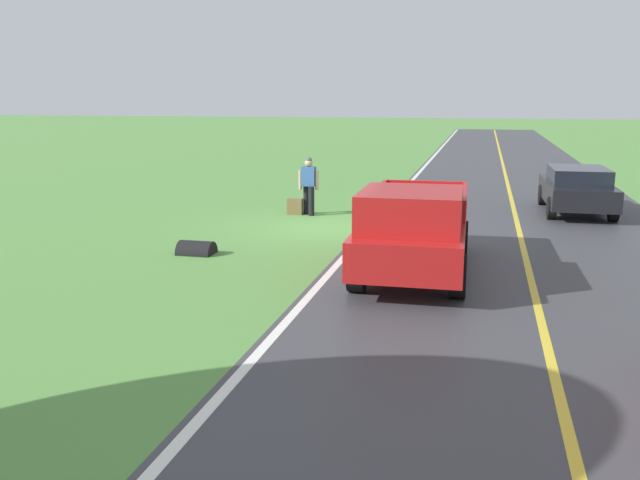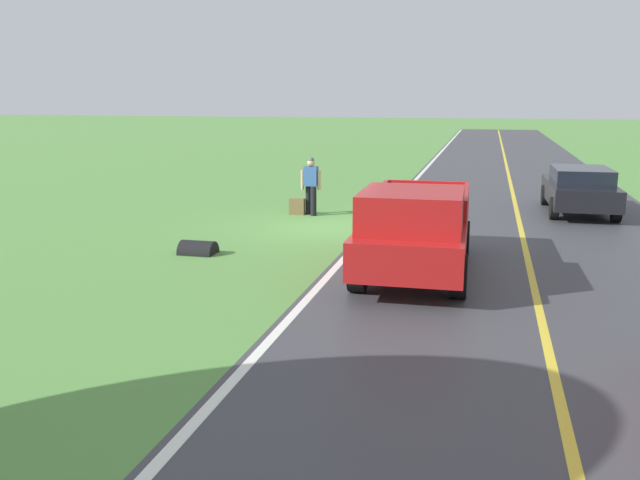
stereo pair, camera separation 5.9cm
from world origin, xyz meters
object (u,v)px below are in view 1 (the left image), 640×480
object	(u,v)px
hitchhiker_walking	(309,183)
pickup_truck_passing	(414,227)
sedan_near_oncoming	(577,188)
suitcase_carried	(295,207)

from	to	relation	value
hitchhiker_walking	pickup_truck_passing	bearing A→B (deg)	120.84
pickup_truck_passing	sedan_near_oncoming	distance (m)	9.56
suitcase_carried	pickup_truck_passing	bearing A→B (deg)	34.02
pickup_truck_passing	sedan_near_oncoming	xyz separation A→B (m)	(-4.10, -8.63, -0.21)
sedan_near_oncoming	hitchhiker_walking	bearing A→B (deg)	15.96
hitchhiker_walking	pickup_truck_passing	world-z (taller)	pickup_truck_passing
sedan_near_oncoming	suitcase_carried	bearing A→B (deg)	15.70
pickup_truck_passing	sedan_near_oncoming	world-z (taller)	pickup_truck_passing
pickup_truck_passing	sedan_near_oncoming	size ratio (longest dim) A/B	1.23
pickup_truck_passing	sedan_near_oncoming	bearing A→B (deg)	-115.42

